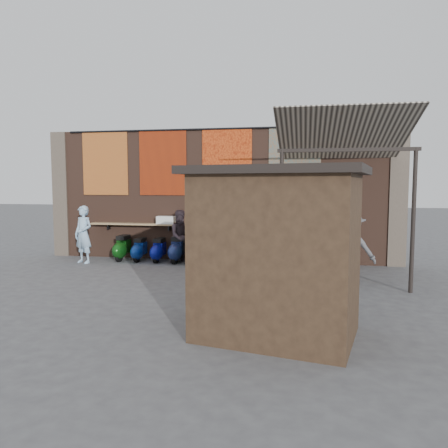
# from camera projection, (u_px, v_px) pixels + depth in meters

# --- Properties ---
(ground) EXTENTS (70.00, 70.00, 0.00)m
(ground) POSITION_uv_depth(u_px,v_px,m) (197.00, 278.00, 10.92)
(ground) COLOR #474749
(ground) RESTS_ON ground
(brick_wall) EXTENTS (10.00, 0.40, 4.00)m
(brick_wall) POSITION_uv_depth(u_px,v_px,m) (218.00, 195.00, 13.38)
(brick_wall) COLOR brown
(brick_wall) RESTS_ON ground
(pier_left) EXTENTS (0.50, 0.50, 4.00)m
(pier_left) POSITION_uv_depth(u_px,v_px,m) (64.00, 194.00, 14.34)
(pier_left) COLOR #4C4238
(pier_left) RESTS_ON ground
(pier_right) EXTENTS (0.50, 0.50, 4.00)m
(pier_right) POSITION_uv_depth(u_px,v_px,m) (397.00, 196.00, 12.43)
(pier_right) COLOR #4C4238
(pier_right) RESTS_ON ground
(eating_counter) EXTENTS (8.00, 0.32, 0.05)m
(eating_counter) POSITION_uv_depth(u_px,v_px,m) (216.00, 225.00, 13.10)
(eating_counter) COLOR #9E7A51
(eating_counter) RESTS_ON brick_wall
(shelf_box) EXTENTS (0.54, 0.27, 0.24)m
(shelf_box) POSITION_uv_depth(u_px,v_px,m) (166.00, 220.00, 13.35)
(shelf_box) COLOR white
(shelf_box) RESTS_ON eating_counter
(tapestry_redgold) EXTENTS (1.50, 0.02, 2.00)m
(tapestry_redgold) POSITION_uv_depth(u_px,v_px,m) (105.00, 163.00, 13.74)
(tapestry_redgold) COLOR maroon
(tapestry_redgold) RESTS_ON brick_wall
(tapestry_sun) EXTENTS (1.50, 0.02, 2.00)m
(tapestry_sun) POSITION_uv_depth(u_px,v_px,m) (163.00, 163.00, 13.39)
(tapestry_sun) COLOR #E83C0D
(tapestry_sun) RESTS_ON brick_wall
(tapestry_orange) EXTENTS (1.50, 0.02, 2.00)m
(tapestry_orange) POSITION_uv_depth(u_px,v_px,m) (227.00, 162.00, 13.02)
(tapestry_orange) COLOR #D5511A
(tapestry_orange) RESTS_ON brick_wall
(tapestry_multi) EXTENTS (1.50, 0.02, 2.00)m
(tapestry_multi) POSITION_uv_depth(u_px,v_px,m) (295.00, 161.00, 12.65)
(tapestry_multi) COLOR #21687A
(tapestry_multi) RESTS_ON brick_wall
(hang_rail) EXTENTS (9.50, 0.06, 0.06)m
(hang_rail) POSITION_uv_depth(u_px,v_px,m) (217.00, 129.00, 12.98)
(hang_rail) COLOR black
(hang_rail) RESTS_ON brick_wall
(scooter_stool_0) EXTENTS (0.36, 0.80, 0.76)m
(scooter_stool_0) POSITION_uv_depth(u_px,v_px,m) (122.00, 248.00, 13.40)
(scooter_stool_0) COLOR #0D4410
(scooter_stool_0) RESTS_ON ground
(scooter_stool_1) EXTENTS (0.33, 0.73, 0.70)m
(scooter_stool_1) POSITION_uv_depth(u_px,v_px,m) (139.00, 250.00, 13.28)
(scooter_stool_1) COLOR navy
(scooter_stool_1) RESTS_ON ground
(scooter_stool_2) EXTENTS (0.34, 0.75, 0.71)m
(scooter_stool_2) POSITION_uv_depth(u_px,v_px,m) (159.00, 250.00, 13.12)
(scooter_stool_2) COLOR #0C1488
(scooter_stool_2) RESTS_ON ground
(scooter_stool_3) EXTENTS (0.37, 0.82, 0.78)m
(scooter_stool_3) POSITION_uv_depth(u_px,v_px,m) (177.00, 250.00, 13.02)
(scooter_stool_3) COLOR navy
(scooter_stool_3) RESTS_ON ground
(scooter_stool_4) EXTENTS (0.35, 0.78, 0.74)m
(scooter_stool_4) POSITION_uv_depth(u_px,v_px,m) (195.00, 251.00, 12.91)
(scooter_stool_4) COLOR #186247
(scooter_stool_4) RESTS_ON ground
(scooter_stool_5) EXTENTS (0.32, 0.72, 0.68)m
(scooter_stool_5) POSITION_uv_depth(u_px,v_px,m) (215.00, 252.00, 12.82)
(scooter_stool_5) COLOR maroon
(scooter_stool_5) RESTS_ON ground
(scooter_stool_6) EXTENTS (0.35, 0.79, 0.75)m
(scooter_stool_6) POSITION_uv_depth(u_px,v_px,m) (236.00, 252.00, 12.72)
(scooter_stool_6) COLOR #1A144C
(scooter_stool_6) RESTS_ON ground
(scooter_stool_7) EXTENTS (0.36, 0.80, 0.76)m
(scooter_stool_7) POSITION_uv_depth(u_px,v_px,m) (255.00, 252.00, 12.64)
(scooter_stool_7) COLOR black
(scooter_stool_7) RESTS_ON ground
(scooter_stool_8) EXTENTS (0.35, 0.79, 0.75)m
(scooter_stool_8) POSITION_uv_depth(u_px,v_px,m) (277.00, 253.00, 12.48)
(scooter_stool_8) COLOR #A63516
(scooter_stool_8) RESTS_ON ground
(scooter_stool_9) EXTENTS (0.34, 0.76, 0.72)m
(scooter_stool_9) POSITION_uv_depth(u_px,v_px,m) (299.00, 254.00, 12.37)
(scooter_stool_9) COLOR maroon
(scooter_stool_9) RESTS_ON ground
(diner_left) EXTENTS (0.72, 0.59, 1.71)m
(diner_left) POSITION_uv_depth(u_px,v_px,m) (83.00, 234.00, 12.92)
(diner_left) COLOR #A0C8E9
(diner_left) RESTS_ON ground
(diner_right) EXTENTS (0.97, 0.91, 1.58)m
(diner_right) POSITION_uv_depth(u_px,v_px,m) (181.00, 236.00, 12.99)
(diner_right) COLOR #33282F
(diner_right) RESTS_ON ground
(shopper_navy) EXTENTS (1.08, 0.61, 1.75)m
(shopper_navy) POSITION_uv_depth(u_px,v_px,m) (302.00, 241.00, 11.23)
(shopper_navy) COLOR #1E1734
(shopper_navy) RESTS_ON ground
(shopper_grey) EXTENTS (1.23, 0.84, 1.75)m
(shopper_grey) POSITION_uv_depth(u_px,v_px,m) (350.00, 249.00, 9.92)
(shopper_grey) COLOR #56575B
(shopper_grey) RESTS_ON ground
(shopper_tan) EXTENTS (0.99, 0.82, 1.75)m
(shopper_tan) POSITION_uv_depth(u_px,v_px,m) (249.00, 244.00, 10.74)
(shopper_tan) COLOR #948B5E
(shopper_tan) RESTS_ON ground
(market_stall) EXTENTS (2.59, 2.15, 2.49)m
(market_stall) POSITION_uv_depth(u_px,v_px,m) (278.00, 256.00, 6.69)
(market_stall) COLOR black
(market_stall) RESTS_ON ground
(stall_roof) EXTENTS (2.92, 2.45, 0.12)m
(stall_roof) POSITION_uv_depth(u_px,v_px,m) (279.00, 171.00, 6.57)
(stall_roof) COLOR black
(stall_roof) RESTS_ON market_stall
(stall_sign) EXTENTS (1.18, 0.28, 0.50)m
(stall_sign) POSITION_uv_depth(u_px,v_px,m) (292.00, 216.00, 7.46)
(stall_sign) COLOR gold
(stall_sign) RESTS_ON market_stall
(stall_shelf) EXTENTS (1.89, 0.48, 0.06)m
(stall_shelf) POSITION_uv_depth(u_px,v_px,m) (291.00, 267.00, 7.55)
(stall_shelf) COLOR #473321
(stall_shelf) RESTS_ON market_stall
(awning_canvas) EXTENTS (3.20, 3.28, 0.97)m
(awning_canvas) POSITION_uv_depth(u_px,v_px,m) (342.00, 135.00, 10.84)
(awning_canvas) COLOR beige
(awning_canvas) RESTS_ON brick_wall
(awning_ledger) EXTENTS (3.30, 0.08, 0.12)m
(awning_ledger) POSITION_uv_depth(u_px,v_px,m) (338.00, 127.00, 12.36)
(awning_ledger) COLOR #33261C
(awning_ledger) RESTS_ON brick_wall
(awning_header) EXTENTS (3.00, 0.08, 0.08)m
(awning_header) POSITION_uv_depth(u_px,v_px,m) (347.00, 150.00, 9.41)
(awning_header) COLOR black
(awning_header) RESTS_ON awning_post_left
(awning_post_left) EXTENTS (0.09, 0.09, 3.10)m
(awning_post_left) POSITION_uv_depth(u_px,v_px,m) (281.00, 219.00, 9.81)
(awning_post_left) COLOR black
(awning_post_left) RESTS_ON ground
(awning_post_right) EXTENTS (0.09, 0.09, 3.10)m
(awning_post_right) POSITION_uv_depth(u_px,v_px,m) (413.00, 221.00, 9.30)
(awning_post_right) COLOR black
(awning_post_right) RESTS_ON ground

